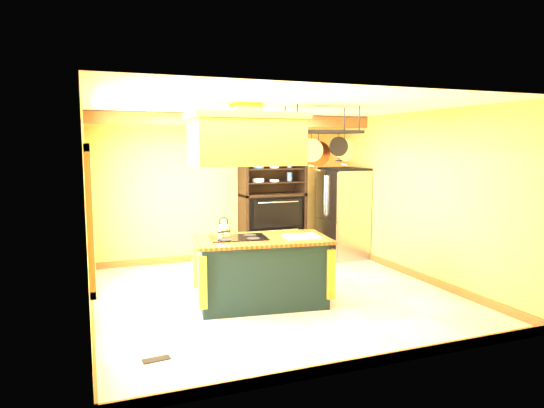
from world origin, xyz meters
TOP-DOWN VIEW (x-y plane):
  - floor at (0.00, 0.00)m, footprint 5.00×5.00m
  - ceiling at (0.00, 0.00)m, footprint 5.00×5.00m
  - wall_back at (0.00, 2.50)m, footprint 5.00×0.02m
  - wall_front at (0.00, -2.50)m, footprint 5.00×0.02m
  - wall_left at (-2.50, 0.00)m, footprint 0.02×5.00m
  - wall_right at (2.50, 0.00)m, footprint 0.02×5.00m
  - ceiling_beam at (0.00, 1.70)m, footprint 5.00×0.15m
  - window_near at (-2.47, -0.80)m, footprint 0.06×1.06m
  - window_far at (-2.47, 0.60)m, footprint 0.06×1.06m
  - kitchen_island at (-0.32, -0.29)m, footprint 1.93×1.23m
  - range_hood at (-0.52, -0.29)m, footprint 1.50×0.85m
  - pot_rack at (0.59, -0.28)m, footprint 1.12×0.52m
  - refrigerator at (2.11, 1.80)m, footprint 0.74×0.87m
  - hutch at (0.81, 2.26)m, footprint 1.23×0.56m
  - floor_register at (-1.90, -1.57)m, footprint 0.29×0.15m

SIDE VIEW (x-z plane):
  - floor at x=0.00m, z-range 0.00..0.00m
  - floor_register at x=-1.90m, z-range 0.00..0.01m
  - kitchen_island at x=-0.32m, z-range -0.09..1.02m
  - refrigerator at x=2.11m, z-range -0.02..1.67m
  - hutch at x=0.81m, z-range -0.24..1.94m
  - wall_back at x=0.00m, z-range 0.00..2.70m
  - wall_front at x=0.00m, z-range 0.00..2.70m
  - wall_left at x=-2.50m, z-range 0.00..2.70m
  - wall_right at x=2.50m, z-range 0.00..2.70m
  - window_near at x=-2.47m, z-range 0.62..2.18m
  - window_far at x=-2.47m, z-range 0.62..2.18m
  - pot_rack at x=0.59m, z-range 1.82..2.66m
  - range_hood at x=-0.52m, z-range 1.86..2.66m
  - ceiling_beam at x=0.00m, z-range 2.49..2.69m
  - ceiling at x=0.00m, z-range 2.70..2.70m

